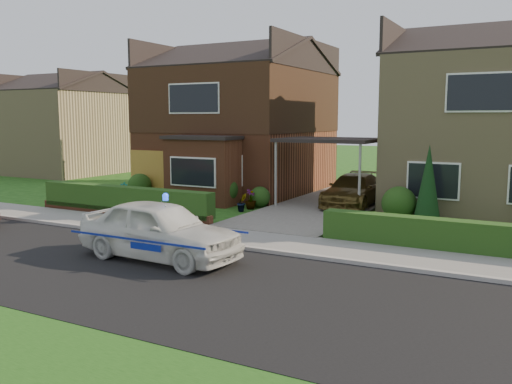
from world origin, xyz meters
The scene contains 23 objects.
ground centered at (0.00, 0.00, 0.00)m, with size 120.00×120.00×0.00m, color #194512.
road centered at (0.00, 0.00, 0.00)m, with size 60.00×6.00×0.02m, color black.
kerb centered at (0.00, 3.05, 0.06)m, with size 60.00×0.16×0.12m, color #9E9993.
sidewalk centered at (0.00, 4.10, 0.05)m, with size 60.00×2.00×0.10m, color slate.
driveway centered at (0.00, 11.00, 0.06)m, with size 3.80×12.00×0.12m, color #666059.
house_left centered at (-5.78, 13.90, 3.81)m, with size 7.50×9.53×7.25m.
house_right centered at (5.80, 13.99, 3.66)m, with size 7.50×8.06×7.25m.
carport_link centered at (0.00, 10.95, 2.66)m, with size 3.80×3.00×2.77m.
garage_door centered at (-8.25, 9.96, 1.05)m, with size 2.20×0.10×2.10m, color olive.
dwarf_wall centered at (-5.80, 5.30, 0.18)m, with size 7.70×0.25×0.36m, color brown.
hedge_left centered at (-5.80, 5.45, 0.00)m, with size 7.50×0.55×0.90m, color #123510.
hedge_right centered at (5.80, 5.35, 0.00)m, with size 7.50×0.55×0.80m, color #123510.
shrub_left_far centered at (-8.50, 9.50, 0.54)m, with size 1.08×1.08×1.08m, color #123510.
shrub_left_mid centered at (-4.00, 9.30, 0.66)m, with size 1.32×1.32×1.32m, color #123510.
shrub_left_near centered at (-2.40, 9.60, 0.42)m, with size 0.84×0.84×0.84m, color #123510.
shrub_right_near centered at (3.20, 9.40, 0.60)m, with size 1.20×1.20×1.20m, color #123510.
conifer_a centered at (4.20, 9.20, 1.30)m, with size 0.90×0.90×2.60m, color black.
neighbour_left centered at (-20.00, 16.00, 2.60)m, with size 6.50×7.00×5.20m, color tan.
police_car centered at (-0.84, 1.20, 0.75)m, with size 4.06×4.51×1.67m.
driveway_car centered at (1.00, 11.10, 0.74)m, with size 1.73×4.25×1.23m, color brown.
potted_plant_a centered at (-9.00, 9.00, 0.35)m, with size 0.37×0.25×0.69m, color gray.
potted_plant_b centered at (-2.50, 8.32, 0.35)m, with size 0.31×0.39×0.70m, color gray.
potted_plant_c centered at (-2.50, 9.00, 0.38)m, with size 0.43×0.43×0.76m, color gray.
Camera 1 is at (7.60, -9.44, 3.55)m, focal length 38.00 mm.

